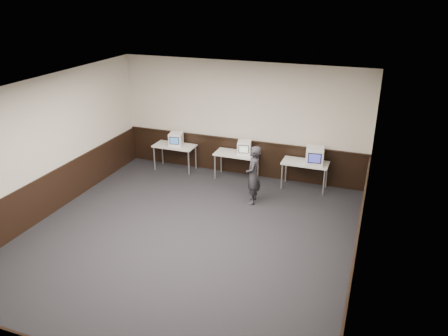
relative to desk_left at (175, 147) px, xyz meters
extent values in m
plane|color=black|center=(1.90, -3.60, -0.68)|extent=(8.00, 8.00, 0.00)
plane|color=white|center=(1.90, -3.60, 2.52)|extent=(8.00, 8.00, 0.00)
plane|color=beige|center=(1.90, 0.40, 0.92)|extent=(7.00, 0.00, 7.00)
plane|color=beige|center=(1.90, -7.60, 0.92)|extent=(7.00, 0.00, 7.00)
plane|color=beige|center=(-1.60, -3.60, 0.92)|extent=(0.00, 8.00, 8.00)
plane|color=beige|center=(5.40, -3.60, 0.92)|extent=(0.00, 8.00, 8.00)
cube|color=black|center=(1.90, 0.38, -0.18)|extent=(6.98, 0.04, 1.00)
cube|color=black|center=(-1.58, -3.60, -0.18)|extent=(0.04, 7.98, 1.00)
cube|color=black|center=(5.38, -3.60, -0.18)|extent=(0.04, 7.98, 1.00)
cube|color=black|center=(1.90, 0.36, 0.34)|extent=(6.98, 0.06, 0.04)
cube|color=silver|center=(0.00, 0.00, 0.05)|extent=(1.20, 0.60, 0.04)
cylinder|color=#999999|center=(-0.55, -0.25, -0.32)|extent=(0.04, 0.04, 0.71)
cylinder|color=#999999|center=(0.55, -0.25, -0.32)|extent=(0.04, 0.04, 0.71)
cylinder|color=#999999|center=(-0.55, 0.25, -0.32)|extent=(0.04, 0.04, 0.71)
cylinder|color=#999999|center=(0.55, 0.25, -0.32)|extent=(0.04, 0.04, 0.71)
cube|color=silver|center=(1.90, 0.00, 0.05)|extent=(1.20, 0.60, 0.04)
cylinder|color=#999999|center=(1.35, -0.25, -0.32)|extent=(0.04, 0.04, 0.71)
cylinder|color=#999999|center=(2.45, -0.25, -0.32)|extent=(0.04, 0.04, 0.71)
cylinder|color=#999999|center=(1.35, 0.25, -0.32)|extent=(0.04, 0.04, 0.71)
cylinder|color=#999999|center=(2.45, 0.25, -0.32)|extent=(0.04, 0.04, 0.71)
cube|color=silver|center=(3.80, 0.00, 0.05)|extent=(1.20, 0.60, 0.04)
cylinder|color=#999999|center=(3.25, -0.25, -0.32)|extent=(0.04, 0.04, 0.71)
cylinder|color=#999999|center=(4.35, -0.25, -0.32)|extent=(0.04, 0.04, 0.71)
cylinder|color=#999999|center=(3.25, 0.25, -0.32)|extent=(0.04, 0.04, 0.71)
cylinder|color=#999999|center=(4.35, 0.25, -0.32)|extent=(0.04, 0.04, 0.71)
cube|color=white|center=(0.04, 0.02, 0.25)|extent=(0.44, 0.45, 0.37)
cube|color=black|center=(0.08, -0.17, 0.27)|extent=(0.27, 0.07, 0.22)
cube|color=#3D6FB5|center=(0.09, -0.18, 0.27)|extent=(0.23, 0.05, 0.18)
cube|color=white|center=(2.11, 0.04, 0.25)|extent=(0.44, 0.45, 0.36)
cube|color=black|center=(2.15, -0.15, 0.27)|extent=(0.27, 0.07, 0.22)
cube|color=beige|center=(2.15, -0.16, 0.27)|extent=(0.23, 0.05, 0.18)
cube|color=white|center=(4.03, -0.04, 0.29)|extent=(0.51, 0.53, 0.45)
cube|color=black|center=(4.07, -0.27, 0.32)|extent=(0.33, 0.06, 0.27)
cube|color=#35369C|center=(4.07, -0.28, 0.32)|extent=(0.29, 0.04, 0.22)
imported|color=#28262C|center=(2.75, -1.26, 0.07)|extent=(0.44, 0.59, 1.49)
camera|label=1|loc=(5.45, -10.67, 4.35)|focal=35.00mm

